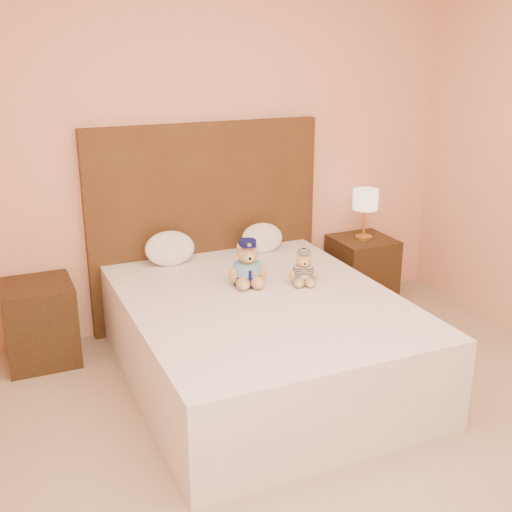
{
  "coord_description": "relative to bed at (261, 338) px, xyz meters",
  "views": [
    {
      "loc": [
        -1.49,
        -2.13,
        2.06
      ],
      "look_at": [
        0.07,
        1.45,
        0.73
      ],
      "focal_mm": 45.0,
      "sensor_mm": 36.0,
      "label": 1
    }
  ],
  "objects": [
    {
      "name": "teddy_police",
      "position": [
        0.01,
        0.24,
        0.42
      ],
      "size": [
        0.3,
        0.29,
        0.3
      ],
      "primitive_type": null,
      "rotation": [
        0.0,
        0.0,
        -0.19
      ],
      "color": "#AB7642",
      "rests_on": "bed"
    },
    {
      "name": "ground",
      "position": [
        0.0,
        -1.2,
        -0.28
      ],
      "size": [
        4.0,
        4.5,
        0.0
      ],
      "primitive_type": "cube",
      "color": "tan",
      "rests_on": "ground"
    },
    {
      "name": "teddy_prisoner",
      "position": [
        0.35,
        0.11,
        0.39
      ],
      "size": [
        0.25,
        0.25,
        0.22
      ],
      "primitive_type": null,
      "rotation": [
        0.0,
        0.0,
        -0.34
      ],
      "color": "#AB7642",
      "rests_on": "bed"
    },
    {
      "name": "nightstand_right",
      "position": [
        1.25,
        0.8,
        -0.0
      ],
      "size": [
        0.45,
        0.45,
        0.55
      ],
      "primitive_type": "cube",
      "color": "#382512",
      "rests_on": "ground"
    },
    {
      "name": "room_walls",
      "position": [
        0.0,
        -0.74,
        1.53
      ],
      "size": [
        4.04,
        4.52,
        2.72
      ],
      "color": "#F1A883",
      "rests_on": "ground"
    },
    {
      "name": "nightstand_left",
      "position": [
        -1.25,
        0.8,
        -0.0
      ],
      "size": [
        0.45,
        0.45,
        0.55
      ],
      "primitive_type": "cube",
      "color": "#382512",
      "rests_on": "ground"
    },
    {
      "name": "lamp",
      "position": [
        1.25,
        0.8,
        0.57
      ],
      "size": [
        0.2,
        0.2,
        0.4
      ],
      "color": "gold",
      "rests_on": "nightstand_right"
    },
    {
      "name": "headboard",
      "position": [
        0.0,
        1.01,
        0.47
      ],
      "size": [
        1.75,
        0.08,
        1.5
      ],
      "primitive_type": "cube",
      "color": "#4D3217",
      "rests_on": "ground"
    },
    {
      "name": "pillow_left",
      "position": [
        -0.33,
        0.83,
        0.4
      ],
      "size": [
        0.36,
        0.23,
        0.25
      ],
      "primitive_type": "ellipsoid",
      "color": "white",
      "rests_on": "bed"
    },
    {
      "name": "bed",
      "position": [
        0.0,
        0.0,
        0.0
      ],
      "size": [
        1.6,
        2.0,
        0.55
      ],
      "color": "white",
      "rests_on": "ground"
    },
    {
      "name": "pillow_right",
      "position": [
        0.38,
        0.83,
        0.39
      ],
      "size": [
        0.32,
        0.21,
        0.23
      ],
      "primitive_type": "ellipsoid",
      "color": "white",
      "rests_on": "bed"
    }
  ]
}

